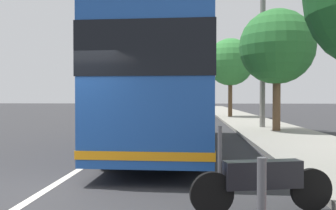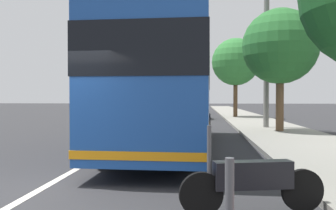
{
  "view_description": "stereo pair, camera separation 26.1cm",
  "coord_description": "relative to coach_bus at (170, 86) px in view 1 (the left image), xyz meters",
  "views": [
    {
      "loc": [
        -5.61,
        -2.62,
        1.63
      ],
      "look_at": [
        5.76,
        -1.8,
        1.42
      ],
      "focal_mm": 37.94,
      "sensor_mm": 36.0,
      "label": 1
    },
    {
      "loc": [
        -5.59,
        -2.88,
        1.63
      ],
      "look_at": [
        5.76,
        -1.8,
        1.42
      ],
      "focal_mm": 37.94,
      "sensor_mm": 36.0,
      "label": 2
    }
  ],
  "objects": [
    {
      "name": "lane_divider_line",
      "position": [
        3.93,
        1.86,
        -2.03
      ],
      "size": [
        110.0,
        0.16,
        0.01
      ],
      "primitive_type": "cube",
      "color": "silver",
      "rests_on": "ground"
    },
    {
      "name": "car_side_street",
      "position": [
        30.68,
        3.87,
        -1.35
      ],
      "size": [
        4.2,
        1.93,
        1.4
      ],
      "rotation": [
        0.0,
        0.0,
        3.1
      ],
      "color": "black",
      "rests_on": "ground"
    },
    {
      "name": "roadside_tree_far_block",
      "position": [
        17.88,
        -3.8,
        2.59
      ],
      "size": [
        3.88,
        3.88,
        6.58
      ],
      "color": "brown",
      "rests_on": "ground"
    },
    {
      "name": "ground_plane",
      "position": [
        -6.07,
        1.86,
        -2.04
      ],
      "size": [
        220.0,
        220.0,
        0.0
      ],
      "primitive_type": "plane",
      "color": "#2D2D30"
    },
    {
      "name": "car_ahead_same_lane",
      "position": [
        27.61,
        -0.14,
        -1.33
      ],
      "size": [
        3.98,
        1.98,
        1.52
      ],
      "rotation": [
        0.0,
        0.0,
        -0.01
      ],
      "color": "gray",
      "rests_on": "ground"
    },
    {
      "name": "sidewalk_curb",
      "position": [
        3.93,
        -4.59,
        -1.97
      ],
      "size": [
        110.0,
        3.6,
        0.14
      ],
      "primitive_type": "cube",
      "color": "gray",
      "rests_on": "ground"
    },
    {
      "name": "utility_pole",
      "position": [
        7.19,
        -4.37,
        1.68
      ],
      "size": [
        0.28,
        0.28,
        7.43
      ],
      "primitive_type": "cylinder",
      "color": "slate",
      "rests_on": "ground"
    },
    {
      "name": "coach_bus",
      "position": [
        0.0,
        0.0,
        0.0
      ],
      "size": [
        10.91,
        2.82,
        3.58
      ],
      "rotation": [
        0.0,
        0.0,
        -0.02
      ],
      "color": "#1E4C9E",
      "rests_on": "ground"
    },
    {
      "name": "motorcycle_mid_row",
      "position": [
        -6.61,
        -1.73,
        -1.56
      ],
      "size": [
        0.55,
        2.07,
        1.26
      ],
      "rotation": [
        0.0,
        0.0,
        1.8
      ],
      "color": "black",
      "rests_on": "ground"
    },
    {
      "name": "roadside_tree_mid_block",
      "position": [
        5.1,
        -4.62,
        1.98
      ],
      "size": [
        3.46,
        3.46,
        5.77
      ],
      "color": "brown",
      "rests_on": "ground"
    },
    {
      "name": "car_oncoming",
      "position": [
        23.5,
        3.59,
        -1.33
      ],
      "size": [
        4.63,
        1.93,
        1.49
      ],
      "rotation": [
        0.0,
        0.0,
        3.14
      ],
      "color": "red",
      "rests_on": "ground"
    },
    {
      "name": "car_behind_bus",
      "position": [
        16.89,
        -0.59,
        -1.37
      ],
      "size": [
        4.0,
        1.88,
        1.42
      ],
      "rotation": [
        0.0,
        0.0,
        -0.01
      ],
      "color": "silver",
      "rests_on": "ground"
    }
  ]
}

